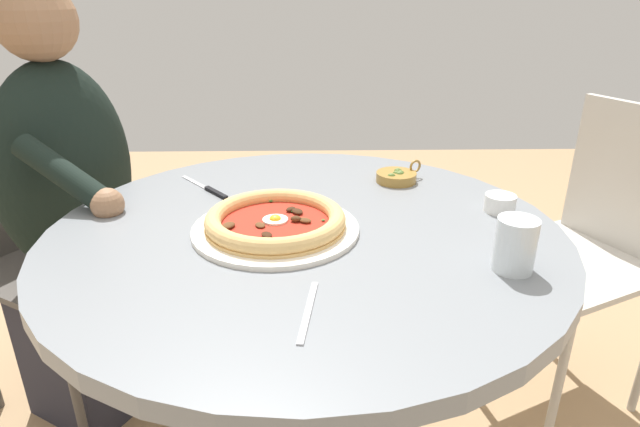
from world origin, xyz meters
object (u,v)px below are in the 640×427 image
(dining_table, at_px, (306,288))
(cafe_chair_spare_near, at_px, (594,232))
(ramekin_capers, at_px, (500,202))
(water_glass, at_px, (515,247))
(steak_knife, at_px, (210,190))
(pizza_on_plate, at_px, (275,222))
(cafe_chair_diner, at_px, (44,232))
(olive_pan, at_px, (397,177))
(diner_person, at_px, (79,239))
(fork_utensil, at_px, (308,311))

(dining_table, distance_m, cafe_chair_spare_near, 0.90)
(dining_table, xyz_separation_m, ramekin_capers, (-0.41, -0.07, 0.16))
(water_glass, xyz_separation_m, steak_knife, (0.58, -0.39, -0.04))
(pizza_on_plate, height_order, cafe_chair_spare_near, cafe_chair_spare_near)
(ramekin_capers, height_order, cafe_chair_diner, cafe_chair_diner)
(steak_knife, distance_m, cafe_chair_diner, 0.60)
(olive_pan, bearing_deg, pizza_on_plate, 45.05)
(pizza_on_plate, xyz_separation_m, cafe_chair_diner, (0.69, -0.44, -0.22))
(ramekin_capers, distance_m, olive_pan, 0.27)
(diner_person, bearing_deg, cafe_chair_spare_near, -179.00)
(steak_knife, distance_m, cafe_chair_spare_near, 1.07)
(pizza_on_plate, height_order, fork_utensil, pizza_on_plate)
(dining_table, height_order, cafe_chair_spare_near, cafe_chair_spare_near)
(fork_utensil, relative_size, cafe_chair_diner, 0.19)
(olive_pan, height_order, cafe_chair_spare_near, cafe_chair_spare_near)
(dining_table, relative_size, cafe_chair_diner, 1.17)
(water_glass, relative_size, cafe_chair_spare_near, 0.11)
(ramekin_capers, xyz_separation_m, diner_person, (1.03, -0.28, -0.21))
(dining_table, xyz_separation_m, diner_person, (0.62, -0.35, -0.05))
(steak_knife, height_order, olive_pan, olive_pan)
(pizza_on_plate, xyz_separation_m, cafe_chair_spare_near, (-0.87, -0.39, -0.22))
(pizza_on_plate, distance_m, steak_knife, 0.28)
(dining_table, relative_size, ramekin_capers, 15.64)
(steak_knife, xyz_separation_m, diner_person, (0.39, -0.14, -0.19))
(dining_table, relative_size, water_glass, 10.96)
(dining_table, height_order, cafe_chair_diner, cafe_chair_diner)
(diner_person, bearing_deg, dining_table, 150.53)
(pizza_on_plate, bearing_deg, dining_table, -163.08)
(pizza_on_plate, height_order, olive_pan, olive_pan)
(ramekin_capers, bearing_deg, diner_person, -14.93)
(diner_person, bearing_deg, olive_pan, 174.27)
(olive_pan, bearing_deg, ramekin_capers, 134.90)
(olive_pan, distance_m, diner_person, 0.87)
(steak_knife, relative_size, olive_pan, 1.43)
(fork_utensil, bearing_deg, water_glass, -160.87)
(cafe_chair_spare_near, bearing_deg, dining_table, 24.73)
(diner_person, bearing_deg, water_glass, 151.37)
(dining_table, xyz_separation_m, olive_pan, (-0.22, -0.26, 0.15))
(fork_utensil, distance_m, cafe_chair_spare_near, 1.07)
(olive_pan, relative_size, cafe_chair_diner, 0.13)
(ramekin_capers, bearing_deg, cafe_chair_diner, -16.81)
(olive_pan, xyz_separation_m, cafe_chair_spare_near, (-0.59, -0.11, -0.21))
(water_glass, relative_size, ramekin_capers, 1.43)
(pizza_on_plate, xyz_separation_m, ramekin_capers, (-0.47, -0.09, 0.00))
(pizza_on_plate, xyz_separation_m, diner_person, (0.56, -0.37, -0.21))
(water_glass, relative_size, olive_pan, 0.80)
(fork_utensil, height_order, diner_person, diner_person)
(water_glass, height_order, cafe_chair_spare_near, cafe_chair_spare_near)
(dining_table, relative_size, diner_person, 0.86)
(cafe_chair_diner, bearing_deg, ramekin_capers, 163.19)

